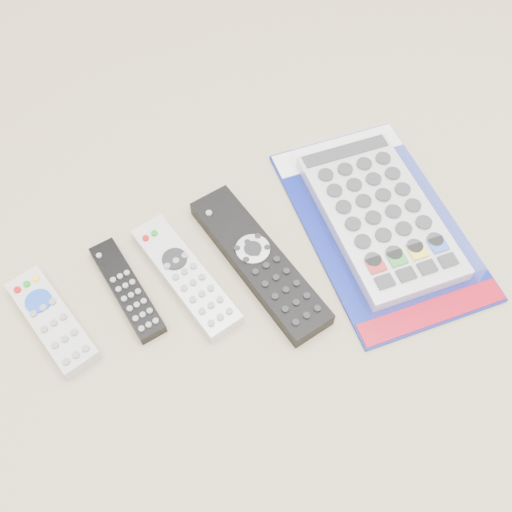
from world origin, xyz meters
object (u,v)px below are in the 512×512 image
remote_slim_black (127,290)px  remote_large_black (259,262)px  remote_small_grey (52,321)px  remote_silver_dvd (186,276)px  jumbo_remote_packaged (380,214)px

remote_slim_black → remote_large_black: 0.18m
remote_small_grey → remote_silver_dvd: size_ratio=0.81×
remote_small_grey → remote_large_black: bearing=-21.0°
remote_slim_black → jumbo_remote_packaged: bearing=-14.1°
remote_small_grey → jumbo_remote_packaged: jumbo_remote_packaged is taller
remote_silver_dvd → remote_large_black: (0.10, -0.03, 0.00)m
remote_silver_dvd → remote_large_black: 0.10m
remote_silver_dvd → jumbo_remote_packaged: size_ratio=0.56×
remote_large_black → remote_silver_dvd: bearing=157.7°
jumbo_remote_packaged → remote_slim_black: bearing=178.5°
remote_large_black → remote_slim_black: bearing=158.7°
remote_silver_dvd → jumbo_remote_packaged: 0.28m
remote_small_grey → remote_silver_dvd: 0.18m
remote_slim_black → remote_silver_dvd: 0.08m
remote_slim_black → jumbo_remote_packaged: 0.36m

